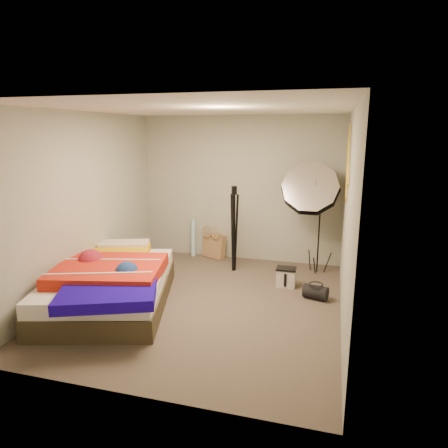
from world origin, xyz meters
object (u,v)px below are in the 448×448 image
(camera_case, at_px, (286,278))
(photo_umbrella, at_px, (311,190))
(camera_tripod, at_px, (234,223))
(wrapping_roll, at_px, (193,238))
(bed, at_px, (110,283))
(tote_bag, at_px, (214,246))
(duffel_bag, at_px, (316,292))

(camera_case, bearing_deg, photo_umbrella, 68.64)
(photo_umbrella, distance_m, camera_tripod, 1.30)
(wrapping_roll, relative_size, bed, 0.27)
(photo_umbrella, height_order, camera_tripod, photo_umbrella)
(photo_umbrella, bearing_deg, bed, -141.49)
(tote_bag, relative_size, camera_tripod, 0.31)
(tote_bag, xyz_separation_m, photo_umbrella, (1.67, -0.38, 1.13))
(duffel_bag, height_order, bed, bed)
(wrapping_roll, bearing_deg, camera_tripod, -32.25)
(duffel_bag, bearing_deg, camera_tripod, 164.49)
(tote_bag, xyz_separation_m, camera_case, (1.42, -1.05, -0.08))
(duffel_bag, bearing_deg, bed, -145.33)
(wrapping_roll, bearing_deg, duffel_bag, -31.49)
(tote_bag, bearing_deg, photo_umbrella, 12.00)
(tote_bag, distance_m, duffel_bag, 2.33)
(tote_bag, bearing_deg, bed, -83.06)
(duffel_bag, xyz_separation_m, camera_tripod, (-1.36, 0.81, 0.70))
(tote_bag, height_order, photo_umbrella, photo_umbrella)
(camera_case, relative_size, bed, 0.11)
(photo_umbrella, relative_size, camera_tripod, 1.35)
(duffel_bag, bearing_deg, camera_case, 158.17)
(tote_bag, height_order, camera_case, tote_bag)
(duffel_bag, distance_m, photo_umbrella, 1.62)
(tote_bag, distance_m, bed, 2.41)
(tote_bag, xyz_separation_m, bed, (-0.73, -2.29, 0.09))
(camera_tripod, bearing_deg, camera_case, -27.54)
(wrapping_roll, bearing_deg, photo_umbrella, -10.29)
(photo_umbrella, bearing_deg, tote_bag, 167.33)
(photo_umbrella, xyz_separation_m, camera_tripod, (-1.16, -0.20, -0.55))
(wrapping_roll, height_order, camera_case, wrapping_roll)
(tote_bag, height_order, wrapping_roll, wrapping_roll)
(camera_case, height_order, bed, bed)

